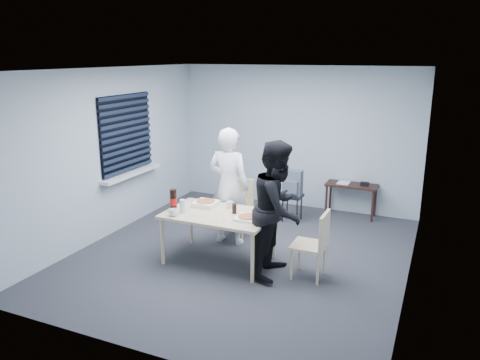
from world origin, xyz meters
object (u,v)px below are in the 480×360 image
at_px(dining_table, 219,217).
at_px(person_white, 229,186).
at_px(side_table, 351,189).
at_px(mug_a, 174,213).
at_px(chair_far, 239,203).
at_px(mug_b, 230,205).
at_px(soda_bottle, 173,201).
at_px(chair_right, 316,241).
at_px(stool, 292,201).
at_px(backpack, 293,183).
at_px(person_black, 278,209).

distance_m(dining_table, person_white, 0.74).
distance_m(side_table, mug_a, 3.48).
height_order(chair_far, mug_b, chair_far).
bearing_deg(mug_b, soda_bottle, -146.70).
relative_size(mug_a, mug_b, 1.23).
xyz_separation_m(chair_right, stool, (-0.92, 1.93, -0.16)).
bearing_deg(person_white, chair_far, -88.97).
bearing_deg(backpack, side_table, 50.72).
distance_m(person_white, person_black, 1.24).
distance_m(mug_a, mug_b, 0.82).
bearing_deg(chair_right, side_table, 90.96).
bearing_deg(chair_far, dining_table, -80.85).
relative_size(person_black, side_table, 2.01).
xyz_separation_m(chair_far, side_table, (1.48, 1.55, -0.01)).
relative_size(chair_right, backpack, 2.02).
relative_size(stool, mug_a, 3.77).
xyz_separation_m(dining_table, side_table, (1.30, 2.62, -0.14)).
height_order(side_table, backpack, backpack).
distance_m(dining_table, side_table, 2.93).
relative_size(stool, soda_bottle, 1.52).
height_order(side_table, mug_b, mug_b).
bearing_deg(mug_b, mug_a, -131.33).
distance_m(dining_table, chair_far, 1.09).
distance_m(chair_right, person_black, 0.62).
distance_m(dining_table, backpack, 2.00).
xyz_separation_m(backpack, mug_a, (-0.93, -2.29, 0.07)).
xyz_separation_m(backpack, mug_b, (-0.39, -1.68, 0.07)).
bearing_deg(soda_bottle, side_table, 55.48).
bearing_deg(person_white, chair_right, 156.82).
xyz_separation_m(chair_far, soda_bottle, (-0.44, -1.23, 0.34)).
relative_size(dining_table, person_white, 0.82).
xyz_separation_m(chair_right, mug_a, (-1.84, -0.38, 0.24)).
relative_size(side_table, mug_a, 7.16).
height_order(person_black, side_table, person_black).
distance_m(dining_table, mug_b, 0.29).
relative_size(mug_b, soda_bottle, 0.33).
bearing_deg(stool, mug_b, -102.91).
bearing_deg(stool, soda_bottle, -116.11).
height_order(stool, mug_a, mug_a).
bearing_deg(dining_table, chair_far, 99.15).
bearing_deg(dining_table, mug_a, -145.27).
xyz_separation_m(person_black, backpack, (-0.42, 1.97, -0.21)).
height_order(mug_b, soda_bottle, soda_bottle).
bearing_deg(person_black, dining_table, 88.68).
bearing_deg(chair_far, stool, 56.06).
distance_m(person_white, stool, 1.51).
bearing_deg(dining_table, side_table, 63.55).
relative_size(mug_a, soda_bottle, 0.40).
xyz_separation_m(mug_b, soda_bottle, (-0.65, -0.43, 0.10)).
relative_size(dining_table, backpack, 3.27).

